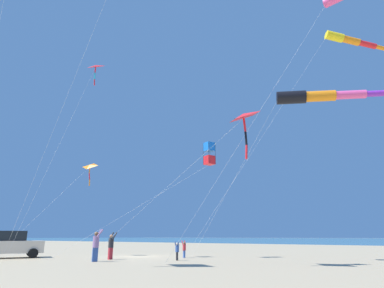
{
  "coord_description": "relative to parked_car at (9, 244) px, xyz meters",
  "views": [
    {
      "loc": [
        18.41,
        19.51,
        1.47
      ],
      "look_at": [
        1.88,
        6.7,
        7.32
      ],
      "focal_mm": 30.96,
      "sensor_mm": 36.0,
      "label": 1
    }
  ],
  "objects": [
    {
      "name": "kite_delta_green_low_center",
      "position": [
        -2.66,
        4.57,
        13.55
      ],
      "size": [
        4.23,
        3.42,
        14.86
      ],
      "color": "red",
      "rests_on": "ground_plane"
    },
    {
      "name": "kite_delta_red_high_left",
      "position": [
        -4.72,
        1.95,
        6.12
      ],
      "size": [
        6.28,
        2.41,
        7.45
      ],
      "color": "orange",
      "rests_on": "ground_plane"
    },
    {
      "name": "kite_windsock_small_distant",
      "position": [
        -10.16,
        19.33,
        9.66
      ],
      "size": [
        4.16,
        15.13,
        11.11
      ],
      "color": "black",
      "rests_on": "ground_plane"
    },
    {
      "name": "parked_car",
      "position": [
        0.0,
        0.0,
        0.0
      ],
      "size": [
        4.68,
        3.41,
        1.85
      ],
      "color": "beige",
      "rests_on": "ground_plane"
    },
    {
      "name": "person_bystander_far",
      "position": [
        -7.84,
        9.64,
        -0.31
      ],
      "size": [
        0.39,
        0.42,
        1.19
      ],
      "color": "#335199",
      "rests_on": "ground_plane"
    },
    {
      "name": "kite_box_yellow_midlevel",
      "position": [
        -8.76,
        11.3,
        6.6
      ],
      "size": [
        7.26,
        9.28,
        8.41
      ],
      "color": "blue",
      "rests_on": "ground_plane"
    },
    {
      "name": "kite_delta_black_fish_shape",
      "position": [
        -4.14,
        16.85,
        6.95
      ],
      "size": [
        2.54,
        11.95,
        8.31
      ],
      "color": "red",
      "rests_on": "ground_plane"
    },
    {
      "name": "kite_windsock_purple_drifting",
      "position": [
        -16.7,
        20.67,
        16.81
      ],
      "size": [
        12.68,
        12.97,
        18.61
      ],
      "color": "yellow",
      "rests_on": "ground_plane"
    },
    {
      "name": "person_child_green_jacket",
      "position": [
        -5.57,
        10.9,
        -0.3
      ],
      "size": [
        0.43,
        0.38,
        1.2
      ],
      "color": "#232328",
      "rests_on": "ground_plane"
    },
    {
      "name": "person_adult_flyer",
      "position": [
        -1.68,
        7.69,
        0.09
      ],
      "size": [
        0.67,
        0.59,
        1.92
      ],
      "color": "#335199",
      "rests_on": "ground_plane"
    },
    {
      "name": "person_child_grey_jacket",
      "position": [
        -3.54,
        6.83,
        -0.0
      ],
      "size": [
        0.52,
        0.41,
        1.75
      ],
      "color": "#B72833",
      "rests_on": "ground_plane"
    },
    {
      "name": "ground_plane",
      "position": [
        -7.01,
        5.75,
        -0.95
      ],
      "size": [
        600.0,
        600.0,
        0.0
      ],
      "primitive_type": "plane",
      "color": "tan"
    }
  ]
}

